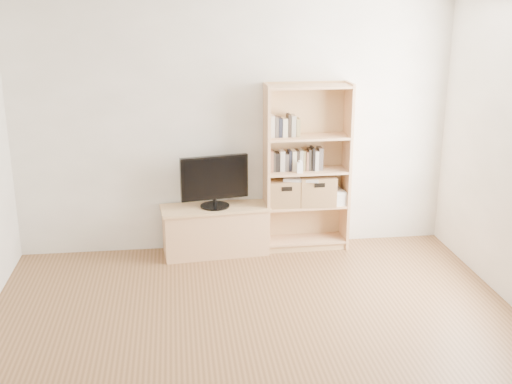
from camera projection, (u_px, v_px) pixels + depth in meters
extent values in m
cube|color=brown|center=(270.00, 375.00, 4.60)|extent=(4.50, 5.00, 0.01)
cube|color=beige|center=(235.00, 127.00, 6.58)|extent=(4.50, 0.02, 2.60)
cube|color=tan|center=(215.00, 231.00, 6.68)|extent=(1.10, 0.50, 0.49)
cube|color=tan|center=(307.00, 168.00, 6.65)|extent=(0.88, 0.33, 1.76)
cube|color=black|center=(214.00, 181.00, 6.52)|extent=(0.70, 0.18, 0.55)
cube|color=brown|center=(307.00, 159.00, 6.64)|extent=(0.87, 0.22, 0.23)
cube|color=brown|center=(289.00, 127.00, 6.51)|extent=(0.35, 0.15, 0.18)
cube|color=white|center=(300.00, 168.00, 6.53)|extent=(0.06, 0.04, 0.11)
cube|color=olive|center=(285.00, 192.00, 6.68)|extent=(0.34, 0.28, 0.28)
cube|color=olive|center=(316.00, 190.00, 6.73)|extent=(0.38, 0.31, 0.31)
cube|color=silver|center=(301.00, 178.00, 6.65)|extent=(0.41, 0.33, 0.03)
cube|color=beige|center=(334.00, 197.00, 6.78)|extent=(0.23, 0.30, 0.13)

